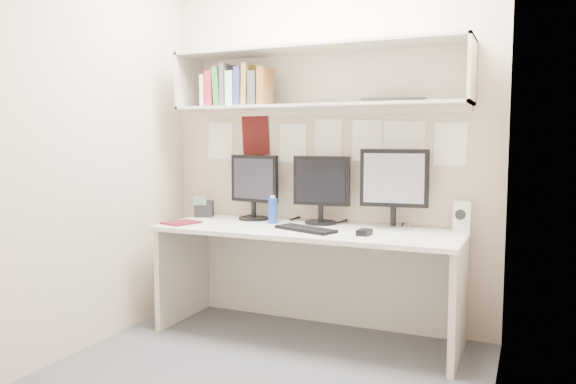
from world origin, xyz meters
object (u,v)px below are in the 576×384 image
at_px(monitor_right, 394,186).
at_px(maroon_notebook, 181,223).
at_px(desk, 307,282).
at_px(monitor_left, 254,184).
at_px(desk_phone, 204,208).
at_px(monitor_center, 321,187).
at_px(keyboard, 306,229).
at_px(speaker, 461,217).

height_order(monitor_right, maroon_notebook, monitor_right).
relative_size(desk, monitor_left, 4.29).
bearing_deg(desk_phone, monitor_center, -19.66).
bearing_deg(desk, monitor_center, 85.89).
distance_m(keyboard, speaker, 0.98).
relative_size(speaker, desk_phone, 1.19).
bearing_deg(speaker, keyboard, -175.08).
bearing_deg(desk_phone, keyboard, -38.71).
bearing_deg(speaker, maroon_notebook, 176.68).
height_order(desk, speaker, speaker).
xyz_separation_m(desk, maroon_notebook, (-0.87, -0.17, 0.37)).
distance_m(desk, keyboard, 0.39).
relative_size(monitor_left, monitor_center, 1.00).
height_order(speaker, maroon_notebook, speaker).
bearing_deg(maroon_notebook, desk_phone, 115.16).
bearing_deg(desk_phone, monitor_right, -20.13).
bearing_deg(monitor_left, desk, -13.25).
bearing_deg(monitor_right, keyboard, -152.01).
relative_size(monitor_center, speaker, 2.45).
relative_size(monitor_left, desk_phone, 2.91).
xyz_separation_m(desk, monitor_right, (0.52, 0.22, 0.64)).
bearing_deg(monitor_right, monitor_left, 174.51).
relative_size(monitor_left, maroon_notebook, 2.06).
bearing_deg(monitor_left, monitor_right, 10.38).
height_order(maroon_notebook, desk_phone, desk_phone).
height_order(monitor_center, maroon_notebook, monitor_center).
distance_m(monitor_right, maroon_notebook, 1.47).
xyz_separation_m(desk, speaker, (0.94, 0.25, 0.46)).
xyz_separation_m(monitor_right, maroon_notebook, (-1.39, -0.39, -0.27)).
distance_m(monitor_left, monitor_center, 0.52).
distance_m(monitor_right, desk_phone, 1.45).
bearing_deg(keyboard, maroon_notebook, -154.27).
distance_m(desk, desk_phone, 1.03).
bearing_deg(desk, monitor_right, 22.91).
bearing_deg(monitor_left, desk_phone, -166.67).
relative_size(desk, speaker, 10.51).
bearing_deg(desk_phone, speaker, -19.29).
distance_m(monitor_center, maroon_notebook, 1.00).
bearing_deg(desk, monitor_left, 156.36).
relative_size(maroon_notebook, desk_phone, 1.41).
xyz_separation_m(monitor_left, maroon_notebook, (-0.37, -0.39, -0.25)).
height_order(monitor_left, monitor_right, monitor_right).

